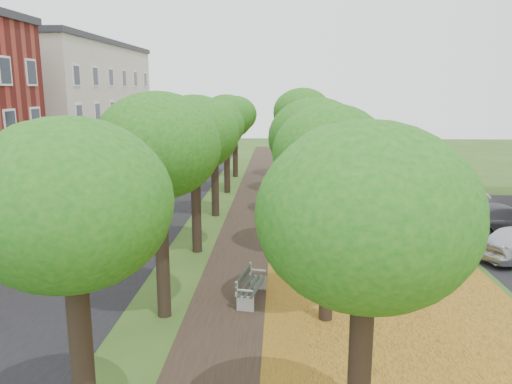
# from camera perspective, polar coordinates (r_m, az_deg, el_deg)

# --- Properties ---
(street_asphalt) EXTENTS (8.00, 70.00, 0.01)m
(street_asphalt) POSITION_cam_1_polar(r_m,az_deg,el_deg) (25.26, -17.56, -4.12)
(street_asphalt) COLOR black
(street_asphalt) RESTS_ON ground
(footpath) EXTENTS (3.20, 70.00, 0.01)m
(footpath) POSITION_cam_1_polar(r_m,az_deg,el_deg) (23.74, -0.27, -4.57)
(footpath) COLOR black
(footpath) RESTS_ON ground
(leaf_verge) EXTENTS (7.50, 70.00, 0.01)m
(leaf_verge) POSITION_cam_1_polar(r_m,az_deg,el_deg) (24.01, 11.77, -4.63)
(leaf_verge) COLOR #B68521
(leaf_verge) RESTS_ON ground
(tree_row_west) EXTENTS (3.49, 33.49, 6.24)m
(tree_row_west) POSITION_cam_1_polar(r_m,az_deg,el_deg) (23.09, -5.78, 6.82)
(tree_row_west) COLOR black
(tree_row_west) RESTS_ON ground
(tree_row_east) EXTENTS (3.49, 33.49, 6.24)m
(tree_row_east) POSITION_cam_1_polar(r_m,az_deg,el_deg) (22.88, 6.28, 6.76)
(tree_row_east) COLOR black
(tree_row_east) RESTS_ON ground
(building_cream) EXTENTS (10.30, 20.30, 10.40)m
(building_cream) POSITION_cam_1_polar(r_m,az_deg,el_deg) (44.66, -21.59, 9.08)
(building_cream) COLOR beige
(building_cream) RESTS_ON ground
(bench) EXTENTS (0.91, 2.00, 0.91)m
(bench) POSITION_cam_1_polar(r_m,az_deg,el_deg) (16.29, -0.67, -10.65)
(bench) COLOR #28322B
(bench) RESTS_ON ground
(car_red) EXTENTS (4.46, 2.55, 1.39)m
(car_red) POSITION_cam_1_polar(r_m,az_deg,el_deg) (25.48, 25.31, -2.98)
(car_red) COLOR maroon
(car_red) RESTS_ON ground
(car_grey) EXTENTS (5.41, 3.07, 1.48)m
(car_grey) POSITION_cam_1_polar(r_m,az_deg,el_deg) (25.55, 26.27, -2.92)
(car_grey) COLOR #36363B
(car_grey) RESTS_ON ground
(car_white) EXTENTS (5.39, 3.92, 1.36)m
(car_white) POSITION_cam_1_polar(r_m,az_deg,el_deg) (30.83, 21.22, -0.26)
(car_white) COLOR white
(car_white) RESTS_ON ground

